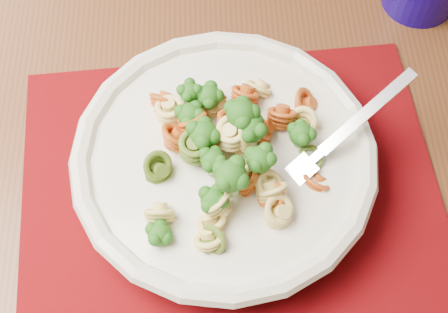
# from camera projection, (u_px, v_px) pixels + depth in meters

# --- Properties ---
(dining_table) EXTENTS (1.53, 1.21, 0.79)m
(dining_table) POSITION_uv_depth(u_px,v_px,m) (188.00, 115.00, 0.79)
(dining_table) COLOR #572A18
(dining_table) RESTS_ON ground
(placemat) EXTENTS (0.49, 0.44, 0.00)m
(placemat) POSITION_uv_depth(u_px,v_px,m) (230.00, 189.00, 0.61)
(placemat) COLOR #600406
(placemat) RESTS_ON dining_table
(pasta_bowl) EXTENTS (0.29, 0.29, 0.05)m
(pasta_bowl) POSITION_uv_depth(u_px,v_px,m) (224.00, 161.00, 0.59)
(pasta_bowl) COLOR silver
(pasta_bowl) RESTS_ON placemat
(pasta_broccoli_heap) EXTENTS (0.24, 0.24, 0.06)m
(pasta_broccoli_heap) POSITION_uv_depth(u_px,v_px,m) (224.00, 153.00, 0.57)
(pasta_broccoli_heap) COLOR #F1D277
(pasta_broccoli_heap) RESTS_ON pasta_bowl
(fork) EXTENTS (0.13, 0.16, 0.08)m
(fork) POSITION_uv_depth(u_px,v_px,m) (301.00, 170.00, 0.57)
(fork) COLOR silver
(fork) RESTS_ON pasta_bowl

